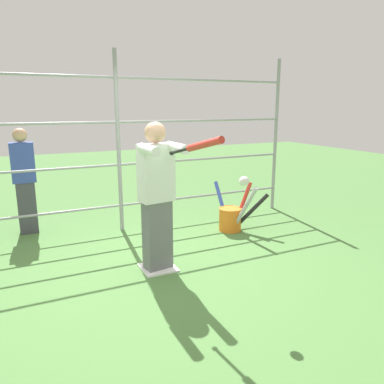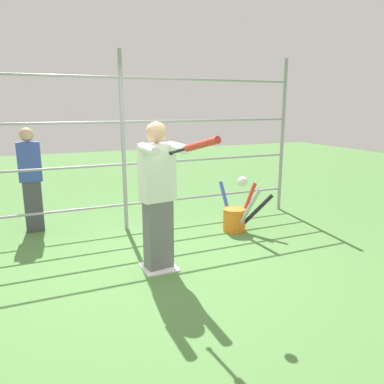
{
  "view_description": "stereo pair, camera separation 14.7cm",
  "coord_description": "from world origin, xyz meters",
  "px_view_note": "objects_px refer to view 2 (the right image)",
  "views": [
    {
      "loc": [
        1.45,
        3.93,
        1.92
      ],
      "look_at": [
        -0.26,
        0.4,
        1.0
      ],
      "focal_mm": 35.0,
      "sensor_mm": 36.0,
      "label": 1
    },
    {
      "loc": [
        1.31,
        4.0,
        1.92
      ],
      "look_at": [
        -0.26,
        0.4,
        1.0
      ],
      "focal_mm": 35.0,
      "sensor_mm": 36.0,
      "label": 2
    }
  ],
  "objects_px": {
    "softball_in_flight": "(243,182)",
    "bystander_behind_fence": "(31,179)",
    "baseball_bat_swinging": "(197,146)",
    "batter": "(158,192)",
    "bat_bucket": "(236,217)"
  },
  "relations": [
    {
      "from": "baseball_bat_swinging",
      "to": "bystander_behind_fence",
      "type": "distance_m",
      "value": 3.43
    },
    {
      "from": "softball_in_flight",
      "to": "bat_bucket",
      "type": "xyz_separation_m",
      "value": [
        -1.03,
        -1.84,
        -0.99
      ]
    },
    {
      "from": "baseball_bat_swinging",
      "to": "bystander_behind_fence",
      "type": "xyz_separation_m",
      "value": [
        1.39,
        -3.05,
        -0.74
      ]
    },
    {
      "from": "bat_bucket",
      "to": "softball_in_flight",
      "type": "bearing_deg",
      "value": 60.78
    },
    {
      "from": "baseball_bat_swinging",
      "to": "softball_in_flight",
      "type": "relative_size",
      "value": 8.91
    },
    {
      "from": "baseball_bat_swinging",
      "to": "bystander_behind_fence",
      "type": "relative_size",
      "value": 0.54
    },
    {
      "from": "softball_in_flight",
      "to": "bystander_behind_fence",
      "type": "relative_size",
      "value": 0.06
    },
    {
      "from": "bystander_behind_fence",
      "to": "bat_bucket",
      "type": "bearing_deg",
      "value": 156.34
    },
    {
      "from": "baseball_bat_swinging",
      "to": "bat_bucket",
      "type": "height_order",
      "value": "baseball_bat_swinging"
    },
    {
      "from": "softball_in_flight",
      "to": "bat_bucket",
      "type": "bearing_deg",
      "value": -119.22
    },
    {
      "from": "batter",
      "to": "bystander_behind_fence",
      "type": "bearing_deg",
      "value": -57.78
    },
    {
      "from": "softball_in_flight",
      "to": "bystander_behind_fence",
      "type": "distance_m",
      "value": 3.62
    },
    {
      "from": "baseball_bat_swinging",
      "to": "bystander_behind_fence",
      "type": "height_order",
      "value": "baseball_bat_swinging"
    },
    {
      "from": "softball_in_flight",
      "to": "bystander_behind_fence",
      "type": "xyz_separation_m",
      "value": [
        1.84,
        -3.09,
        -0.38
      ]
    },
    {
      "from": "baseball_bat_swinging",
      "to": "bat_bucket",
      "type": "bearing_deg",
      "value": -129.53
    }
  ]
}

